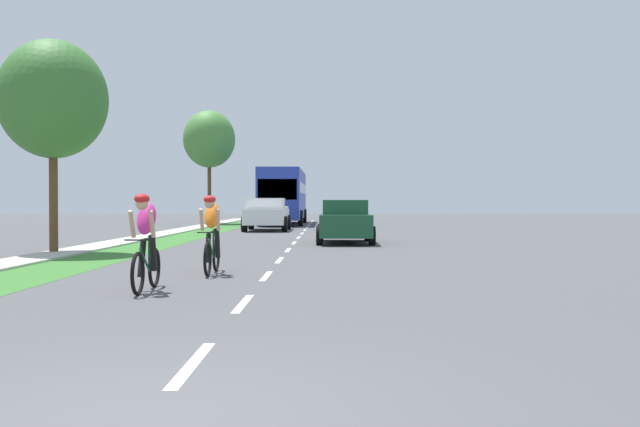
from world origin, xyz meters
TOP-DOWN VIEW (x-y plane):
  - ground_plane at (0.00, 20.00)m, footprint 120.00×120.00m
  - grass_verge at (-4.70, 20.00)m, footprint 1.80×70.00m
  - sidewalk_concrete at (-6.22, 20.00)m, footprint 1.25×70.00m
  - lane_markings_center at (0.00, 24.00)m, footprint 0.12×54.07m
  - cyclist_lead at (-1.73, 6.67)m, footprint 0.42×1.72m
  - cyclist_trailing at (-1.12, 9.42)m, footprint 0.42×1.72m
  - sedan_dark_green at (1.80, 20.31)m, footprint 1.98×4.30m
  - pickup_white at (-1.90, 30.96)m, footprint 2.22×5.10m
  - bus_blue at (-1.71, 41.39)m, footprint 2.78×11.60m
  - street_tree_near at (-6.54, 15.13)m, footprint 3.03×3.03m
  - street_tree_far at (-6.70, 42.12)m, footprint 3.44×3.44m

SIDE VIEW (x-z plane):
  - ground_plane at x=0.00m, z-range 0.00..0.00m
  - grass_verge at x=-4.70m, z-range 0.00..0.01m
  - lane_markings_center at x=0.00m, z-range 0.00..0.01m
  - sidewalk_concrete at x=-6.22m, z-range -0.05..0.06m
  - sedan_dark_green at x=1.80m, z-range 0.01..1.53m
  - cyclist_lead at x=-1.73m, z-range 0.02..1.60m
  - cyclist_trailing at x=-1.12m, z-range 0.02..1.60m
  - pickup_white at x=-1.90m, z-range 0.01..1.65m
  - bus_blue at x=-1.71m, z-range 0.24..3.72m
  - street_tree_near at x=-6.54m, z-range 1.32..7.34m
  - street_tree_far at x=-6.70m, z-range 1.85..9.38m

